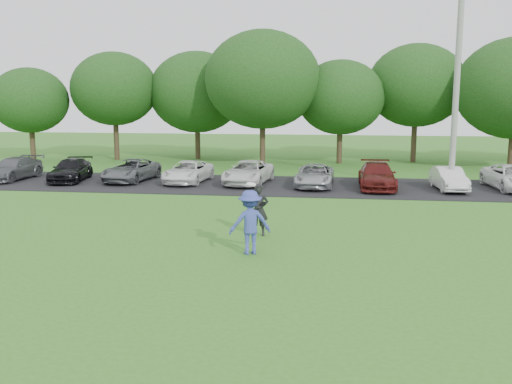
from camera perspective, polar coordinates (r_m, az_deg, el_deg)
ground at (r=16.18m, az=-1.66°, el=-6.64°), size 100.00×100.00×0.00m
parking_lot at (r=28.79m, az=2.51°, el=0.66°), size 32.00×6.50×0.03m
utility_pole at (r=28.36m, az=19.37°, el=9.11°), size 0.28×0.28×9.02m
frisbee_player at (r=16.40m, az=-0.61°, el=-3.04°), size 1.37×1.06×2.09m
camera_bystander at (r=18.54m, az=0.30°, el=-1.78°), size 0.63×0.44×1.71m
parked_cars at (r=28.82m, az=1.81°, el=1.85°), size 30.67×4.94×1.23m
tree_row at (r=38.09m, az=6.22°, el=10.22°), size 42.39×9.85×8.64m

